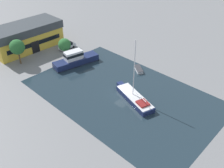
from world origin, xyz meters
TOP-DOWN VIEW (x-y plane):
  - ground_plane at (0.00, 0.00)m, footprint 440.00×440.00m
  - water_canal at (0.00, 0.00)m, footprint 24.37×38.40m
  - warehouse_building at (-1.98, 33.08)m, footprint 18.85×8.81m
  - quay_tree_near_building at (1.81, 21.14)m, footprint 3.20×3.20m
  - quay_tree_by_water at (-8.00, 26.40)m, footprint 3.60×3.60m
  - parked_car at (5.24, 24.89)m, footprint 4.80×1.90m
  - sailboat_moored at (-0.08, -3.25)m, footprint 5.57×11.06m
  - motor_cruiser at (1.17, 16.35)m, footprint 11.72×5.27m
  - small_dinghy at (9.50, 3.35)m, footprint 3.23×3.72m

SIDE VIEW (x-z plane):
  - ground_plane at x=0.00m, z-range 0.00..0.00m
  - water_canal at x=0.00m, z-range 0.00..0.01m
  - small_dinghy at x=9.50m, z-range 0.01..0.68m
  - sailboat_moored at x=-0.08m, z-range -5.70..6.99m
  - parked_car at x=5.24m, z-range 0.00..1.68m
  - motor_cruiser at x=1.17m, z-range -0.51..3.14m
  - warehouse_building at x=-1.98m, z-range 0.04..6.67m
  - quay_tree_near_building at x=1.81m, z-range 0.93..6.03m
  - quay_tree_by_water at x=-8.00m, z-range 1.33..7.64m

